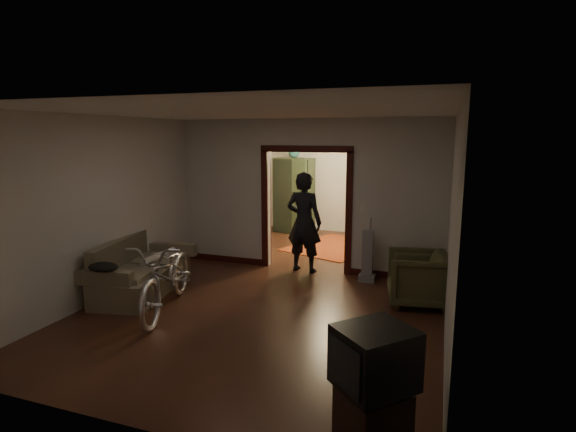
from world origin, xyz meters
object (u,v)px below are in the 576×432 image
at_px(bicycle, 167,275).
at_px(sofa, 142,266).
at_px(desk, 393,223).
at_px(locker, 294,195).
at_px(person, 304,222).
at_px(armchair, 418,278).

bearing_deg(bicycle, sofa, 131.00).
height_order(sofa, desk, sofa).
bearing_deg(locker, desk, 13.33).
distance_m(sofa, person, 2.91).
distance_m(person, desk, 3.48).
bearing_deg(person, armchair, 160.79).
height_order(bicycle, desk, bicycle).
height_order(sofa, armchair, sofa).
bearing_deg(person, locker, -61.85).
height_order(bicycle, person, person).
bearing_deg(desk, person, -104.39).
distance_m(armchair, person, 2.39).
height_order(person, locker, locker).
height_order(bicycle, armchair, bicycle).
xyz_separation_m(armchair, person, (-2.10, 1.01, 0.53)).
bearing_deg(sofa, person, 31.68).
xyz_separation_m(sofa, desk, (3.38, 5.14, -0.03)).
bearing_deg(desk, armchair, -71.66).
xyz_separation_m(armchair, locker, (-3.36, 4.20, 0.57)).
xyz_separation_m(bicycle, locker, (0.01, 5.66, 0.43)).
bearing_deg(sofa, locker, 69.79).
relative_size(sofa, desk, 1.73).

